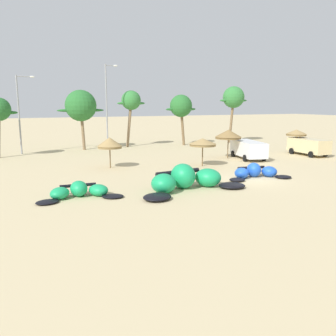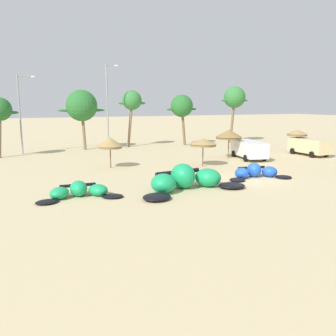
{
  "view_description": "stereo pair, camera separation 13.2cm",
  "coord_description": "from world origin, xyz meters",
  "px_view_note": "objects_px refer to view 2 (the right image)",
  "views": [
    {
      "loc": [
        -16.61,
        -21.27,
        5.7
      ],
      "look_at": [
        -6.06,
        2.0,
        1.0
      ],
      "focal_mm": 37.6,
      "sensor_mm": 36.0,
      "label": 1
    },
    {
      "loc": [
        -16.49,
        -21.33,
        5.7
      ],
      "look_at": [
        -6.06,
        2.0,
        1.0
      ],
      "focal_mm": 37.6,
      "sensor_mm": 36.0,
      "label": 2
    }
  ],
  "objects_px": {
    "beach_umbrella_middle": "(203,142)",
    "palm_left": "(82,106)",
    "kite_far_left": "(79,191)",
    "palm_center_right": "(235,98)",
    "parked_van": "(309,146)",
    "palm_left_of_gap": "(132,101)",
    "beach_umbrella_near_van": "(110,143)",
    "beach_umbrella_outermost": "(297,133)",
    "palm_center_left": "(182,106)",
    "beach_umbrella_near_palms": "(229,134)",
    "kite_left_of_center": "(256,172)",
    "parked_car_second": "(248,148)",
    "lamppost_west_center": "(108,103)",
    "kite_left": "(186,180)",
    "palm_leftmost": "(0,110)",
    "lamppost_west": "(21,110)"
  },
  "relations": [
    {
      "from": "parked_van",
      "to": "palm_left",
      "type": "distance_m",
      "value": 27.03
    },
    {
      "from": "parked_car_second",
      "to": "lamppost_west_center",
      "type": "height_order",
      "value": "lamppost_west_center"
    },
    {
      "from": "kite_far_left",
      "to": "kite_left",
      "type": "xyz_separation_m",
      "value": [
        6.92,
        -0.96,
        0.28
      ]
    },
    {
      "from": "beach_umbrella_near_palms",
      "to": "palm_center_left",
      "type": "bearing_deg",
      "value": 86.67
    },
    {
      "from": "palm_center_left",
      "to": "kite_far_left",
      "type": "bearing_deg",
      "value": -129.12
    },
    {
      "from": "kite_left_of_center",
      "to": "palm_center_left",
      "type": "bearing_deg",
      "value": 78.77
    },
    {
      "from": "kite_far_left",
      "to": "beach_umbrella_near_van",
      "type": "distance_m",
      "value": 10.22
    },
    {
      "from": "palm_left_of_gap",
      "to": "palm_center_right",
      "type": "xyz_separation_m",
      "value": [
        15.33,
        -1.1,
        0.54
      ]
    },
    {
      "from": "kite_left",
      "to": "palm_left",
      "type": "relative_size",
      "value": 1.1
    },
    {
      "from": "beach_umbrella_near_van",
      "to": "palm_left_of_gap",
      "type": "height_order",
      "value": "palm_left_of_gap"
    },
    {
      "from": "palm_leftmost",
      "to": "palm_left",
      "type": "xyz_separation_m",
      "value": [
        9.05,
        3.11,
        0.41
      ]
    },
    {
      "from": "kite_left_of_center",
      "to": "parked_van",
      "type": "xyz_separation_m",
      "value": [
        12.99,
        7.41,
        0.66
      ]
    },
    {
      "from": "beach_umbrella_outermost",
      "to": "lamppost_west_center",
      "type": "relative_size",
      "value": 0.26
    },
    {
      "from": "lamppost_west_center",
      "to": "beach_umbrella_outermost",
      "type": "bearing_deg",
      "value": -31.6
    },
    {
      "from": "beach_umbrella_near_van",
      "to": "lamppost_west_center",
      "type": "distance_m",
      "value": 13.17
    },
    {
      "from": "beach_umbrella_near_palms",
      "to": "palm_left_of_gap",
      "type": "relative_size",
      "value": 0.41
    },
    {
      "from": "kite_far_left",
      "to": "palm_center_right",
      "type": "distance_m",
      "value": 35.18
    },
    {
      "from": "kite_left",
      "to": "lamppost_west_center",
      "type": "relative_size",
      "value": 0.78
    },
    {
      "from": "palm_left",
      "to": "kite_left",
      "type": "bearing_deg",
      "value": -84.38
    },
    {
      "from": "parked_van",
      "to": "palm_left_of_gap",
      "type": "height_order",
      "value": "palm_left_of_gap"
    },
    {
      "from": "kite_left",
      "to": "lamppost_west",
      "type": "relative_size",
      "value": 0.92
    },
    {
      "from": "kite_far_left",
      "to": "beach_umbrella_outermost",
      "type": "xyz_separation_m",
      "value": [
        26.67,
        9.58,
        2.0
      ]
    },
    {
      "from": "beach_umbrella_middle",
      "to": "palm_center_right",
      "type": "bearing_deg",
      "value": 48.08
    },
    {
      "from": "beach_umbrella_middle",
      "to": "palm_left",
      "type": "xyz_separation_m",
      "value": [
        -7.79,
        16.35,
        3.18
      ]
    },
    {
      "from": "parked_van",
      "to": "palm_center_left",
      "type": "relative_size",
      "value": 0.71
    },
    {
      "from": "palm_left_of_gap",
      "to": "palm_center_left",
      "type": "height_order",
      "value": "palm_left_of_gap"
    },
    {
      "from": "beach_umbrella_near_van",
      "to": "beach_umbrella_outermost",
      "type": "bearing_deg",
      "value": 1.43
    },
    {
      "from": "beach_umbrella_near_palms",
      "to": "palm_left",
      "type": "bearing_deg",
      "value": 133.53
    },
    {
      "from": "parked_van",
      "to": "beach_umbrella_outermost",
      "type": "bearing_deg",
      "value": 87.99
    },
    {
      "from": "beach_umbrella_outermost",
      "to": "beach_umbrella_near_palms",
      "type": "bearing_deg",
      "value": -179.29
    },
    {
      "from": "kite_left_of_center",
      "to": "kite_far_left",
      "type": "bearing_deg",
      "value": -178.85
    },
    {
      "from": "kite_left_of_center",
      "to": "parked_car_second",
      "type": "bearing_deg",
      "value": 56.68
    },
    {
      "from": "beach_umbrella_near_van",
      "to": "palm_leftmost",
      "type": "height_order",
      "value": "palm_leftmost"
    },
    {
      "from": "kite_left",
      "to": "parked_car_second",
      "type": "distance_m",
      "value": 15.19
    },
    {
      "from": "beach_umbrella_near_palms",
      "to": "lamppost_west_center",
      "type": "xyz_separation_m",
      "value": [
        -9.66,
        11.88,
        3.17
      ]
    },
    {
      "from": "beach_umbrella_middle",
      "to": "kite_far_left",
      "type": "bearing_deg",
      "value": -152.63
    },
    {
      "from": "parked_van",
      "to": "palm_center_right",
      "type": "bearing_deg",
      "value": 90.12
    },
    {
      "from": "palm_left",
      "to": "palm_center_left",
      "type": "height_order",
      "value": "palm_left"
    },
    {
      "from": "beach_umbrella_middle",
      "to": "palm_left",
      "type": "distance_m",
      "value": 18.39
    },
    {
      "from": "palm_leftmost",
      "to": "palm_center_left",
      "type": "height_order",
      "value": "palm_center_left"
    },
    {
      "from": "kite_far_left",
      "to": "lamppost_west_center",
      "type": "height_order",
      "value": "lamppost_west_center"
    },
    {
      "from": "palm_left_of_gap",
      "to": "palm_center_left",
      "type": "xyz_separation_m",
      "value": [
        6.7,
        -1.25,
        -0.66
      ]
    },
    {
      "from": "beach_umbrella_outermost",
      "to": "parked_car_second",
      "type": "height_order",
      "value": "beach_umbrella_outermost"
    },
    {
      "from": "lamppost_west_center",
      "to": "kite_far_left",
      "type": "bearing_deg",
      "value": -109.47
    },
    {
      "from": "beach_umbrella_middle",
      "to": "beach_umbrella_near_palms",
      "type": "bearing_deg",
      "value": 32.31
    },
    {
      "from": "beach_umbrella_near_palms",
      "to": "beach_umbrella_middle",
      "type": "bearing_deg",
      "value": -147.69
    },
    {
      "from": "palm_left",
      "to": "lamppost_west",
      "type": "xyz_separation_m",
      "value": [
        -6.9,
        -0.94,
        -0.43
      ]
    },
    {
      "from": "lamppost_west",
      "to": "parked_car_second",
      "type": "bearing_deg",
      "value": -32.39
    },
    {
      "from": "kite_left_of_center",
      "to": "parked_car_second",
      "type": "height_order",
      "value": "parked_car_second"
    },
    {
      "from": "kite_left_of_center",
      "to": "lamppost_west",
      "type": "xyz_separation_m",
      "value": [
        -15.93,
        21.54,
        4.53
      ]
    }
  ]
}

